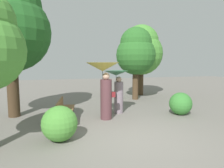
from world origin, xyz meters
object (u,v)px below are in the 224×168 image
at_px(tree_mid_left, 9,25).
at_px(person_right, 117,85).
at_px(person_left, 104,79).
at_px(park_bench, 64,109).
at_px(tree_near_right, 136,51).
at_px(tree_mid_right, 141,50).

bearing_deg(tree_mid_left, person_right, -6.57).
bearing_deg(person_left, person_right, -38.17).
relative_size(park_bench, tree_near_right, 0.38).
relative_size(tree_mid_left, tree_mid_right, 1.20).
relative_size(person_right, tree_near_right, 0.44).
xyz_separation_m(person_left, tree_mid_right, (3.47, 4.82, 1.37)).
xyz_separation_m(person_right, tree_near_right, (1.84, 2.69, 1.55)).
height_order(tree_mid_left, tree_mid_right, tree_mid_left).
bearing_deg(tree_mid_left, park_bench, -35.09).
relative_size(person_right, tree_mid_right, 0.40).
distance_m(person_left, person_right, 1.11).
bearing_deg(person_left, tree_mid_left, 76.38).
distance_m(tree_near_right, tree_mid_right, 1.64).
height_order(person_left, person_right, person_left).
distance_m(park_bench, tree_near_right, 5.83).
bearing_deg(park_bench, tree_mid_right, -37.57).
bearing_deg(tree_mid_right, tree_near_right, -122.96).
height_order(park_bench, tree_mid_right, tree_mid_right).
bearing_deg(tree_mid_right, park_bench, -134.93).
height_order(park_bench, tree_near_right, tree_near_right).
relative_size(person_left, tree_mid_right, 0.48).
bearing_deg(person_right, tree_near_right, -28.04).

